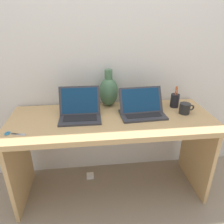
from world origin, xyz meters
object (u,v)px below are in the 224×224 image
(green_vase, at_px, (109,91))
(coffee_mug, at_px, (185,108))
(laptop_left, at_px, (80,110))
(power_brick, at_px, (90,176))
(scissors, at_px, (11,134))
(pen_cup, at_px, (175,100))
(laptop_right, at_px, (142,108))

(green_vase, xyz_separation_m, coffee_mug, (0.60, -0.24, -0.09))
(laptop_left, relative_size, coffee_mug, 2.58)
(laptop_left, distance_m, green_vase, 0.33)
(green_vase, xyz_separation_m, power_brick, (-0.20, -0.08, -0.85))
(green_vase, distance_m, coffee_mug, 0.65)
(coffee_mug, height_order, power_brick, coffee_mug)
(coffee_mug, bearing_deg, green_vase, 157.94)
(scissors, xyz_separation_m, power_brick, (0.51, 0.34, -0.72))
(laptop_left, height_order, power_brick, laptop_left)
(coffee_mug, distance_m, power_brick, 1.11)
(coffee_mug, bearing_deg, laptop_left, 177.71)
(pen_cup, distance_m, scissors, 1.31)
(green_vase, height_order, power_brick, green_vase)
(coffee_mug, relative_size, pen_cup, 0.65)
(laptop_right, bearing_deg, pen_cup, 19.46)
(green_vase, height_order, scissors, green_vase)
(laptop_left, height_order, scissors, laptop_left)
(laptop_left, xyz_separation_m, coffee_mug, (0.84, -0.03, -0.02))
(laptop_left, xyz_separation_m, pen_cup, (0.81, 0.11, 0.00))
(laptop_right, bearing_deg, scissors, -167.71)
(power_brick, bearing_deg, scissors, -146.32)
(power_brick, bearing_deg, laptop_right, -16.58)
(coffee_mug, xyz_separation_m, scissors, (-1.30, -0.18, -0.04))
(pen_cup, height_order, power_brick, pen_cup)
(coffee_mug, distance_m, scissors, 1.32)
(coffee_mug, relative_size, scissors, 0.84)
(scissors, bearing_deg, pen_cup, 14.14)
(laptop_right, height_order, pen_cup, laptop_right)
(pen_cup, bearing_deg, laptop_left, -172.61)
(green_vase, bearing_deg, laptop_right, -41.45)
(green_vase, relative_size, pen_cup, 1.69)
(green_vase, bearing_deg, power_brick, -156.81)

